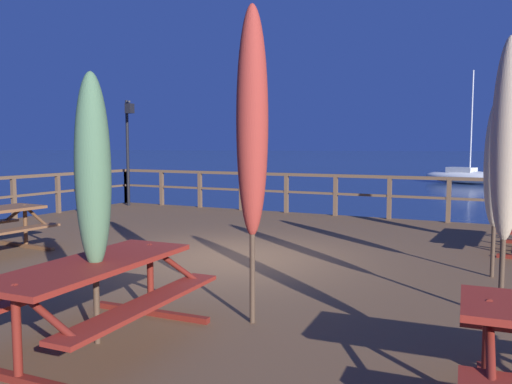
{
  "coord_description": "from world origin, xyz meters",
  "views": [
    {
      "loc": [
        3.99,
        -7.27,
        2.56
      ],
      "look_at": [
        0.0,
        0.86,
        1.75
      ],
      "focal_mm": 35.9,
      "sensor_mm": 36.0,
      "label": 1
    }
  ],
  "objects_px": {
    "picnic_table_back_right": "(94,283)",
    "sailboat_distant": "(465,176)",
    "patio_umbrella_short_mid": "(252,124)",
    "patio_umbrella_tall_back_right": "(93,173)",
    "patio_umbrella_tall_back_left": "(496,164)",
    "patio_umbrella_short_front": "(507,141)",
    "lamp_post_hooked": "(128,136)",
    "patio_umbrella_tall_mid_right": "(98,138)"
  },
  "relations": [
    {
      "from": "picnic_table_back_right",
      "to": "sailboat_distant",
      "type": "distance_m",
      "value": 34.71
    },
    {
      "from": "patio_umbrella_short_mid",
      "to": "sailboat_distant",
      "type": "xyz_separation_m",
      "value": [
        -0.28,
        33.56,
        -2.27
      ]
    },
    {
      "from": "patio_umbrella_tall_mid_right",
      "to": "lamp_post_hooked",
      "type": "bearing_deg",
      "value": 120.57
    },
    {
      "from": "patio_umbrella_tall_back_right",
      "to": "patio_umbrella_short_front",
      "type": "relative_size",
      "value": 0.85
    },
    {
      "from": "patio_umbrella_short_front",
      "to": "patio_umbrella_tall_back_left",
      "type": "bearing_deg",
      "value": 93.85
    },
    {
      "from": "picnic_table_back_right",
      "to": "lamp_post_hooked",
      "type": "bearing_deg",
      "value": 128.42
    },
    {
      "from": "patio_umbrella_short_front",
      "to": "lamp_post_hooked",
      "type": "relative_size",
      "value": 0.91
    },
    {
      "from": "patio_umbrella_short_mid",
      "to": "lamp_post_hooked",
      "type": "xyz_separation_m",
      "value": [
        -7.96,
        7.59,
        0.08
      ]
    },
    {
      "from": "patio_umbrella_short_mid",
      "to": "patio_umbrella_tall_back_right",
      "type": "bearing_deg",
      "value": -132.51
    },
    {
      "from": "patio_umbrella_tall_mid_right",
      "to": "lamp_post_hooked",
      "type": "distance_m",
      "value": 4.01
    },
    {
      "from": "patio_umbrella_tall_back_right",
      "to": "lamp_post_hooked",
      "type": "xyz_separation_m",
      "value": [
        -6.93,
        8.72,
        0.54
      ]
    },
    {
      "from": "picnic_table_back_right",
      "to": "patio_umbrella_tall_mid_right",
      "type": "relative_size",
      "value": 0.69
    },
    {
      "from": "patio_umbrella_tall_back_right",
      "to": "patio_umbrella_tall_mid_right",
      "type": "height_order",
      "value": "patio_umbrella_tall_mid_right"
    },
    {
      "from": "patio_umbrella_short_mid",
      "to": "patio_umbrella_tall_mid_right",
      "type": "bearing_deg",
      "value": 145.06
    },
    {
      "from": "picnic_table_back_right",
      "to": "sailboat_distant",
      "type": "height_order",
      "value": "sailboat_distant"
    },
    {
      "from": "patio_umbrella_tall_back_right",
      "to": "sailboat_distant",
      "type": "relative_size",
      "value": 0.32
    },
    {
      "from": "picnic_table_back_right",
      "to": "patio_umbrella_short_mid",
      "type": "xyz_separation_m",
      "value": [
        1.04,
        1.13,
        1.47
      ]
    },
    {
      "from": "patio_umbrella_tall_back_right",
      "to": "lamp_post_hooked",
      "type": "height_order",
      "value": "lamp_post_hooked"
    },
    {
      "from": "picnic_table_back_right",
      "to": "patio_umbrella_short_front",
      "type": "height_order",
      "value": "patio_umbrella_short_front"
    },
    {
      "from": "patio_umbrella_tall_back_right",
      "to": "patio_umbrella_tall_mid_right",
      "type": "bearing_deg",
      "value": 132.9
    },
    {
      "from": "patio_umbrella_short_front",
      "to": "patio_umbrella_short_mid",
      "type": "height_order",
      "value": "patio_umbrella_short_mid"
    },
    {
      "from": "lamp_post_hooked",
      "to": "patio_umbrella_tall_back_left",
      "type": "bearing_deg",
      "value": -23.81
    },
    {
      "from": "patio_umbrella_tall_back_left",
      "to": "patio_umbrella_short_front",
      "type": "bearing_deg",
      "value": -86.15
    },
    {
      "from": "patio_umbrella_short_front",
      "to": "patio_umbrella_short_mid",
      "type": "distance_m",
      "value": 2.62
    },
    {
      "from": "picnic_table_back_right",
      "to": "sailboat_distant",
      "type": "bearing_deg",
      "value": 88.73
    },
    {
      "from": "patio_umbrella_short_front",
      "to": "lamp_post_hooked",
      "type": "distance_m",
      "value": 12.04
    },
    {
      "from": "patio_umbrella_tall_back_left",
      "to": "lamp_post_hooked",
      "type": "xyz_separation_m",
      "value": [
        -10.13,
        4.47,
        0.54
      ]
    },
    {
      "from": "patio_umbrella_tall_back_left",
      "to": "patio_umbrella_short_front",
      "type": "distance_m",
      "value": 1.88
    },
    {
      "from": "lamp_post_hooked",
      "to": "patio_umbrella_short_front",
      "type": "bearing_deg",
      "value": -31.65
    },
    {
      "from": "patio_umbrella_tall_back_right",
      "to": "patio_umbrella_short_front",
      "type": "xyz_separation_m",
      "value": [
        3.32,
        2.4,
        0.29
      ]
    },
    {
      "from": "picnic_table_back_right",
      "to": "patio_umbrella_tall_back_left",
      "type": "height_order",
      "value": "patio_umbrella_tall_back_left"
    },
    {
      "from": "patio_umbrella_tall_mid_right",
      "to": "patio_umbrella_tall_back_right",
      "type": "bearing_deg",
      "value": -47.1
    },
    {
      "from": "patio_umbrella_short_mid",
      "to": "sailboat_distant",
      "type": "distance_m",
      "value": 33.64
    },
    {
      "from": "picnic_table_back_right",
      "to": "patio_umbrella_tall_mid_right",
      "type": "bearing_deg",
      "value": 132.78
    },
    {
      "from": "patio_umbrella_short_front",
      "to": "patio_umbrella_short_mid",
      "type": "relative_size",
      "value": 0.91
    },
    {
      "from": "patio_umbrella_tall_back_right",
      "to": "patio_umbrella_tall_mid_right",
      "type": "relative_size",
      "value": 0.79
    },
    {
      "from": "picnic_table_back_right",
      "to": "patio_umbrella_tall_back_left",
      "type": "distance_m",
      "value": 5.42
    },
    {
      "from": "patio_umbrella_tall_mid_right",
      "to": "patio_umbrella_short_front",
      "type": "height_order",
      "value": "patio_umbrella_tall_mid_right"
    },
    {
      "from": "patio_umbrella_tall_back_right",
      "to": "patio_umbrella_short_mid",
      "type": "height_order",
      "value": "patio_umbrella_short_mid"
    },
    {
      "from": "patio_umbrella_tall_back_right",
      "to": "lamp_post_hooked",
      "type": "relative_size",
      "value": 0.77
    },
    {
      "from": "sailboat_distant",
      "to": "patio_umbrella_tall_back_left",
      "type": "bearing_deg",
      "value": -85.42
    },
    {
      "from": "patio_umbrella_tall_back_right",
      "to": "patio_umbrella_tall_mid_right",
      "type": "distance_m",
      "value": 7.2
    }
  ]
}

